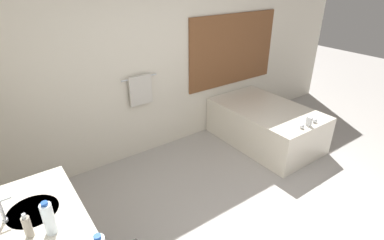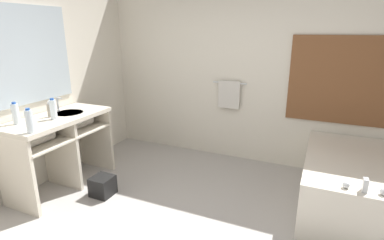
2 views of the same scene
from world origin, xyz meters
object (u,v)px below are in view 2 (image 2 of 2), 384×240
water_bottle_1 (16,114)px  water_bottle_2 (29,121)px  soap_dispenser (49,110)px  bathtub (354,182)px  water_bottle_3 (53,109)px  waste_bin (103,186)px

water_bottle_1 → water_bottle_2: 0.42m
water_bottle_2 → soap_dispenser: 0.57m
soap_dispenser → water_bottle_1: bearing=-106.7°
bathtub → water_bottle_2: bearing=-154.5°
water_bottle_1 → water_bottle_2: size_ratio=0.96×
water_bottle_1 → soap_dispenser: bearing=73.3°
bathtub → water_bottle_3: size_ratio=6.58×
bathtub → waste_bin: bearing=-161.5°
soap_dispenser → waste_bin: 1.08m
water_bottle_2 → waste_bin: bearing=57.7°
soap_dispenser → waste_bin: size_ratio=0.75×
water_bottle_1 → soap_dispenser: 0.36m
bathtub → water_bottle_3: (-3.18, -1.00, 0.71)m
water_bottle_2 → water_bottle_3: size_ratio=1.03×
bathtub → waste_bin: 2.82m
water_bottle_1 → waste_bin: size_ratio=1.01×
water_bottle_2 → soap_dispenser: water_bottle_2 is taller
waste_bin → water_bottle_3: bearing=-168.4°
water_bottle_2 → water_bottle_3: bearing=111.1°
soap_dispenser → waste_bin: (0.63, 0.06, -0.87)m
water_bottle_2 → water_bottle_3: water_bottle_2 is taller
water_bottle_1 → water_bottle_3: bearing=53.1°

